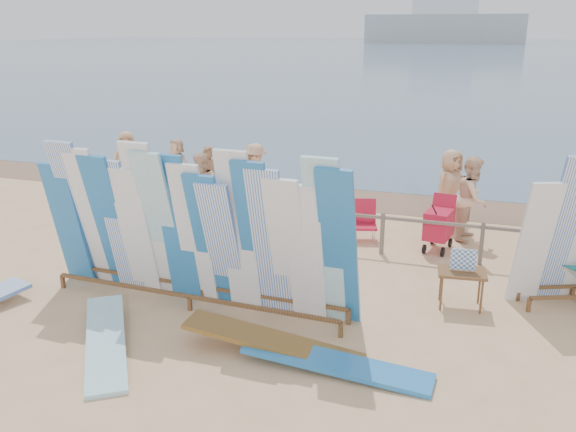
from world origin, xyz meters
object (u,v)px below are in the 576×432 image
(flat_board_d, at_px, (336,370))
(beachgoer_1, at_px, (210,180))
(stroller, at_px, (439,229))
(beachgoer_2, at_px, (203,190))
(main_surfboard_rack, at_px, (194,235))
(beach_chair_right, at_px, (363,229))
(beachgoer_6, at_px, (450,188))
(flat_board_c, at_px, (273,353))
(vendor_table, at_px, (461,288))
(beach_chair_left, at_px, (331,225))
(beachgoer_0, at_px, (128,165))
(beachgoer_3, at_px, (255,177))
(beachgoer_11, at_px, (177,165))
(beachgoer_8, at_px, (472,198))
(flat_board_a, at_px, (106,348))

(flat_board_d, bearing_deg, beachgoer_1, 39.82)
(stroller, height_order, beachgoer_2, beachgoer_2)
(main_surfboard_rack, bearing_deg, beach_chair_right, 66.68)
(stroller, xyz_separation_m, beachgoer_6, (0.05, 1.82, 0.46))
(flat_board_c, bearing_deg, beachgoer_1, 31.27)
(stroller, height_order, beachgoer_6, beachgoer_6)
(vendor_table, distance_m, flat_board_c, 3.55)
(flat_board_c, bearing_deg, beachgoer_2, 33.76)
(flat_board_d, height_order, beach_chair_left, beach_chair_left)
(beachgoer_1, distance_m, beachgoer_0, 2.82)
(beach_chair_right, bearing_deg, beachgoer_1, 152.35)
(beach_chair_left, bearing_deg, beachgoer_2, -179.09)
(flat_board_d, xyz_separation_m, beachgoer_3, (-3.97, 6.99, 0.87))
(beachgoer_11, xyz_separation_m, beachgoer_8, (8.27, -1.63, 0.17))
(main_surfboard_rack, bearing_deg, beachgoer_2, 116.44)
(flat_board_a, xyz_separation_m, beachgoer_0, (-4.30, 7.42, 0.94))
(flat_board_a, relative_size, beachgoer_6, 1.45)
(flat_board_c, xyz_separation_m, beach_chair_right, (0.22, 5.37, 0.26))
(flat_board_c, height_order, beachgoer_6, beachgoer_6)
(vendor_table, relative_size, beachgoer_6, 0.56)
(beachgoer_6, xyz_separation_m, beachgoer_8, (0.55, -0.82, 0.01))
(beach_chair_right, xyz_separation_m, beachgoer_1, (-4.18, 0.83, 0.61))
(main_surfboard_rack, xyz_separation_m, stroller, (3.68, 4.11, -0.81))
(beach_chair_right, bearing_deg, beachgoer_0, 152.21)
(flat_board_d, xyz_separation_m, stroller, (0.88, 5.37, 0.47))
(stroller, bearing_deg, beachgoer_0, 179.07)
(flat_board_c, relative_size, beachgoer_11, 1.74)
(beachgoer_8, bearing_deg, flat_board_c, 167.25)
(vendor_table, distance_m, stroller, 2.80)
(stroller, bearing_deg, beachgoer_2, -170.68)
(flat_board_d, bearing_deg, vendor_table, -27.84)
(beach_chair_left, xyz_separation_m, beachgoer_8, (3.02, 0.81, 0.70))
(stroller, distance_m, beachgoer_8, 1.26)
(beach_chair_right, distance_m, beachgoer_6, 2.49)
(beachgoer_8, bearing_deg, beachgoer_1, 99.11)
(beachgoer_11, relative_size, beachgoer_6, 0.83)
(main_surfboard_rack, xyz_separation_m, flat_board_d, (2.80, -1.26, -1.28))
(beachgoer_11, bearing_deg, main_surfboard_rack, -26.43)
(flat_board_a, xyz_separation_m, beachgoer_6, (4.36, 7.69, 0.93))
(beachgoer_2, relative_size, beachgoer_1, 1.01)
(beachgoer_3, bearing_deg, flat_board_a, -166.74)
(vendor_table, height_order, stroller, stroller)
(beach_chair_right, distance_m, beachgoer_0, 7.12)
(flat_board_d, xyz_separation_m, beach_chair_left, (-1.54, 5.57, 0.25))
(flat_board_a, height_order, beach_chair_right, beach_chair_right)
(flat_board_a, relative_size, stroller, 2.30)
(beachgoer_0, bearing_deg, beachgoer_11, 18.87)
(vendor_table, xyz_separation_m, flat_board_c, (-2.50, -2.50, -0.35))
(main_surfboard_rack, relative_size, beach_chair_left, 6.67)
(beachgoer_3, bearing_deg, beachgoer_8, -87.34)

